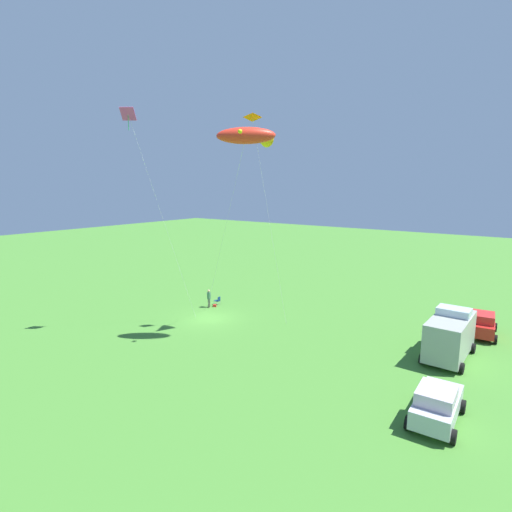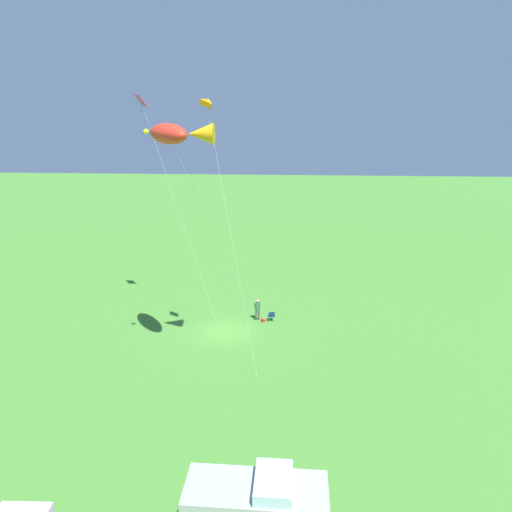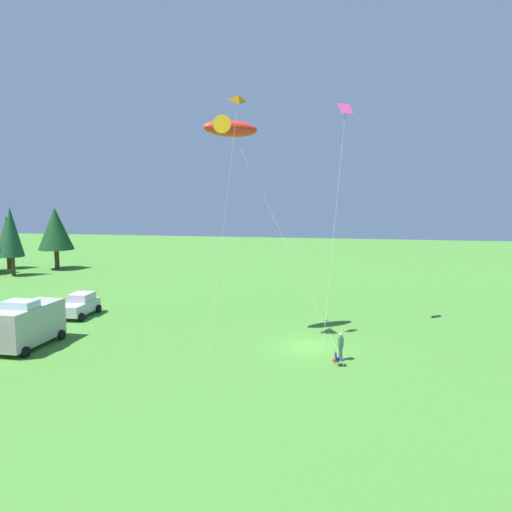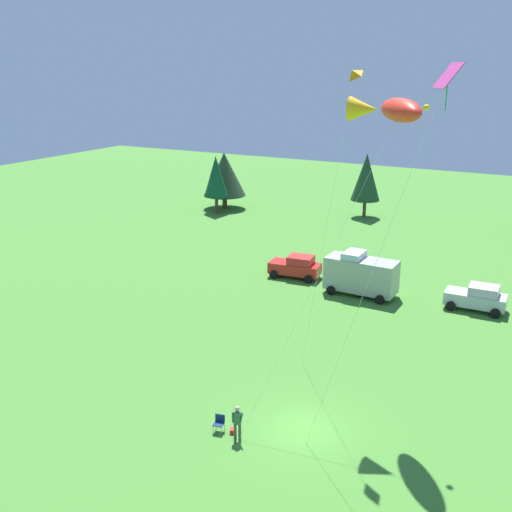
# 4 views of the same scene
# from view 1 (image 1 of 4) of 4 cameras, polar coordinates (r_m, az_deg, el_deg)

# --- Properties ---
(ground_plane) EXTENTS (160.00, 160.00, 0.00)m
(ground_plane) POSITION_cam_1_polar(r_m,az_deg,el_deg) (35.50, -6.72, -8.87)
(ground_plane) COLOR #427F2D
(person_kite_flyer) EXTENTS (0.54, 0.45, 1.74)m
(person_kite_flyer) POSITION_cam_1_polar(r_m,az_deg,el_deg) (38.34, -6.75, -5.85)
(person_kite_flyer) COLOR #434E3A
(person_kite_flyer) RESTS_ON ground
(folding_chair) EXTENTS (0.57, 0.57, 0.82)m
(folding_chair) POSITION_cam_1_polar(r_m,az_deg,el_deg) (39.17, -5.47, -6.29)
(folding_chair) COLOR navy
(folding_chair) RESTS_ON ground
(backpack_on_grass) EXTENTS (0.35, 0.39, 0.22)m
(backpack_on_grass) POSITION_cam_1_polar(r_m,az_deg,el_deg) (38.73, -5.94, -7.07)
(backpack_on_grass) COLOR red
(backpack_on_grass) RESTS_ON ground
(car_red_sedan) EXTENTS (4.36, 2.55, 1.89)m
(car_red_sedan) POSITION_cam_1_polar(r_m,az_deg,el_deg) (35.75, 29.51, -8.40)
(car_red_sedan) COLOR red
(car_red_sedan) RESTS_ON ground
(van_motorhome_grey) EXTENTS (5.46, 2.72, 3.34)m
(van_motorhome_grey) POSITION_cam_1_polar(r_m,az_deg,el_deg) (30.05, 25.97, -10.07)
(van_motorhome_grey) COLOR #9EA298
(van_motorhome_grey) RESTS_ON ground
(car_silver_compact) EXTENTS (4.25, 2.31, 1.89)m
(car_silver_compact) POSITION_cam_1_polar(r_m,az_deg,el_deg) (22.52, 24.43, -18.68)
(car_silver_compact) COLOR #B4B5BE
(car_silver_compact) RESTS_ON ground
(kite_large_fish) EXTENTS (6.18, 10.16, 15.42)m
(kite_large_fish) POSITION_cam_1_polar(r_m,az_deg,el_deg) (28.85, -0.87, 16.73)
(kite_large_fish) COLOR red
(kite_large_fish) RESTS_ON ground
(kite_delta_orange) EXTENTS (3.40, 2.09, 16.80)m
(kite_delta_orange) POSITION_cam_1_polar(r_m,az_deg,el_deg) (31.05, -0.49, 19.16)
(kite_delta_orange) COLOR orange
(kite_delta_orange) RESTS_ON ground
(kite_diamond_rainbow) EXTENTS (5.72, 1.78, 16.96)m
(kite_diamond_rainbow) POSITION_cam_1_polar(r_m,az_deg,el_deg) (31.78, -17.45, 17.69)
(kite_diamond_rainbow) COLOR #D24095
(kite_diamond_rainbow) RESTS_ON ground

